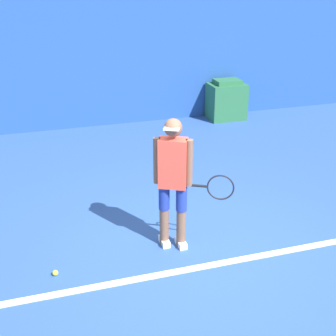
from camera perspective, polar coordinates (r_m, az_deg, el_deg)
name	(u,v)px	position (r m, az deg, el deg)	size (l,w,h in m)	color
ground_plane	(198,251)	(6.09, 3.64, -10.07)	(24.00, 24.00, 0.00)	#2D5193
back_wall	(111,60)	(10.51, -6.96, 12.96)	(24.00, 0.10, 2.91)	#234C99
court_baseline	(208,266)	(5.82, 4.85, -11.79)	(21.60, 0.10, 0.01)	white
tennis_player	(174,178)	(5.73, 0.74, -1.25)	(0.90, 0.53, 1.72)	brown
tennis_ball	(55,273)	(5.79, -13.58, -12.32)	(0.07, 0.07, 0.07)	#D1E533
covered_chair	(226,100)	(11.13, 7.13, 8.19)	(0.84, 0.61, 0.93)	#28663D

